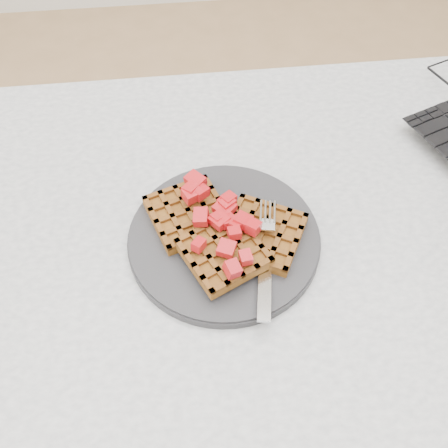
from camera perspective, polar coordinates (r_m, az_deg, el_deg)
The scene contains 6 objects.
ground at distance 1.37m, azimuth 6.61°, elevation -20.62°, with size 4.00×4.00×0.00m, color tan.
table at distance 0.79m, azimuth 10.92°, elevation -7.33°, with size 1.20×0.80×0.75m.
plate at distance 0.67m, azimuth 0.00°, elevation -1.64°, with size 0.26×0.26×0.02m, color #262628.
waffles at distance 0.65m, azimuth 0.05°, elevation -0.93°, with size 0.22×0.20×0.03m.
strawberry_pile at distance 0.64m, azimuth 0.00°, elevation 0.76°, with size 0.15×0.15×0.02m, color #9E080F, non-canonical shape.
fork at distance 0.64m, azimuth 4.78°, elevation -3.44°, with size 0.02×0.18×0.02m, color silver, non-canonical shape.
Camera 1 is at (-0.19, -0.36, 1.31)m, focal length 40.00 mm.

